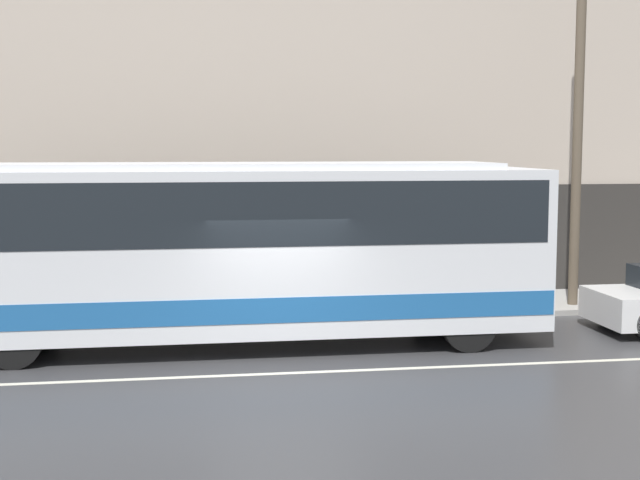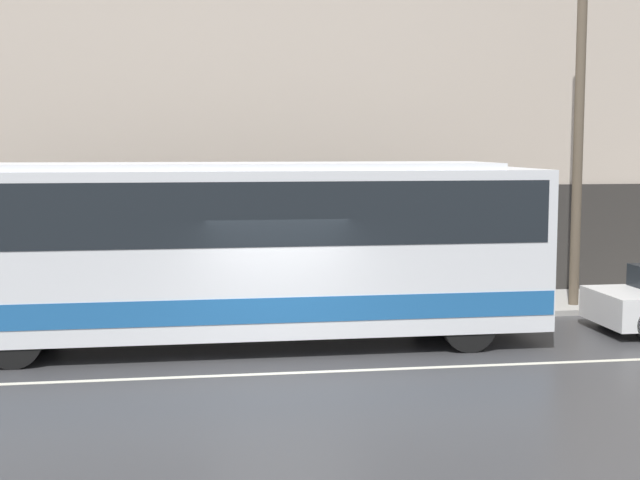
# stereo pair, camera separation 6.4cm
# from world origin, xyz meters

# --- Properties ---
(ground_plane) EXTENTS (60.00, 60.00, 0.00)m
(ground_plane) POSITION_xyz_m (0.00, 0.00, 0.00)
(ground_plane) COLOR #38383A
(sidewalk) EXTENTS (60.00, 2.84, 0.13)m
(sidewalk) POSITION_xyz_m (0.00, 5.42, 0.06)
(sidewalk) COLOR #A09E99
(sidewalk) RESTS_ON ground_plane
(building_facade) EXTENTS (60.00, 0.35, 13.50)m
(building_facade) POSITION_xyz_m (0.00, 6.99, 6.54)
(building_facade) COLOR #B7A899
(building_facade) RESTS_ON ground_plane
(lane_stripe) EXTENTS (54.00, 0.14, 0.01)m
(lane_stripe) POSITION_xyz_m (0.00, 0.00, 0.00)
(lane_stripe) COLOR beige
(lane_stripe) RESTS_ON ground_plane
(transit_bus) EXTENTS (12.07, 2.56, 3.46)m
(transit_bus) POSITION_xyz_m (-0.90, 2.17, 1.95)
(transit_bus) COLOR silver
(transit_bus) RESTS_ON ground_plane
(utility_pole_near) EXTENTS (0.22, 0.22, 8.71)m
(utility_pole_near) POSITION_xyz_m (7.24, 4.71, 4.48)
(utility_pole_near) COLOR brown
(utility_pole_near) RESTS_ON sidewalk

